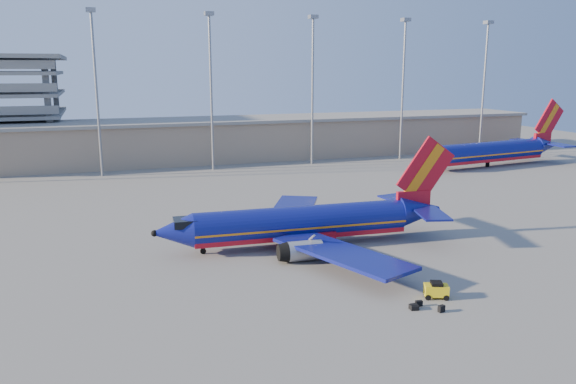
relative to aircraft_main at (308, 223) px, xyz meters
name	(u,v)px	position (x,y,z in m)	size (l,w,h in m)	color
ground	(335,233)	(4.63, 3.30, -2.43)	(220.00, 220.00, 0.00)	slate
terminal_building	(270,137)	(14.63, 61.30, 1.89)	(122.00, 16.00, 8.50)	gray
light_mast_row	(263,75)	(9.63, 49.30, 15.12)	(101.60, 1.60, 28.65)	gray
aircraft_main	(308,223)	(0.00, 0.00, 0.00)	(33.62, 32.29, 11.38)	navy
aircraft_second	(492,152)	(51.74, 35.21, 0.49)	(37.48, 14.51, 12.73)	navy
baggage_tug	(436,290)	(4.92, -16.94, -1.70)	(2.25, 1.83, 1.40)	yellow
luggage_pile	(422,307)	(2.56, -18.54, -2.21)	(2.44, 1.91, 0.54)	black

